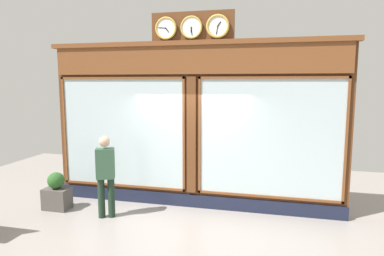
{
  "coord_description": "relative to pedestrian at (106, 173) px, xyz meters",
  "views": [
    {
      "loc": [
        -1.76,
        7.15,
        2.76
      ],
      "look_at": [
        0.0,
        0.0,
        1.77
      ],
      "focal_mm": 32.1,
      "sensor_mm": 36.0,
      "label": 1
    }
  ],
  "objects": [
    {
      "name": "shop_facade",
      "position": [
        -1.56,
        -1.13,
        0.91
      ],
      "size": [
        6.6,
        0.42,
        4.22
      ],
      "color": "#5B3319",
      "rests_on": "ground_plane"
    },
    {
      "name": "pedestrian",
      "position": [
        0.0,
        0.0,
        0.0
      ],
      "size": [
        0.42,
        0.34,
        1.69
      ],
      "color": "#1C2F21",
      "rests_on": "ground_plane"
    },
    {
      "name": "planter_box",
      "position": [
        1.27,
        -0.15,
        -0.7
      ],
      "size": [
        0.56,
        0.36,
        0.46
      ],
      "primitive_type": "cube",
      "color": "#4C4742",
      "rests_on": "ground_plane"
    },
    {
      "name": "planter_shrub",
      "position": [
        1.27,
        -0.15,
        -0.29
      ],
      "size": [
        0.36,
        0.36,
        0.36
      ],
      "primitive_type": "sphere",
      "color": "#285623",
      "rests_on": "planter_box"
    }
  ]
}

